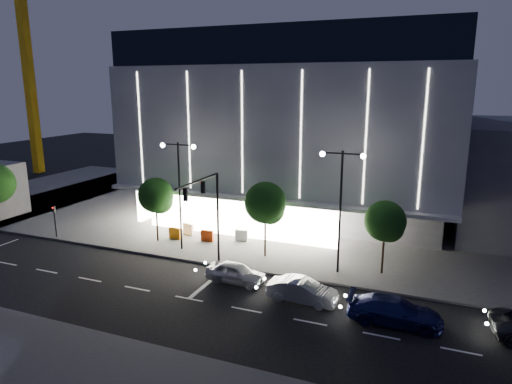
{
  "coord_description": "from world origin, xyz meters",
  "views": [
    {
      "loc": [
        15.99,
        -24.86,
        13.32
      ],
      "look_at": [
        2.75,
        8.19,
        5.0
      ],
      "focal_mm": 32.0,
      "sensor_mm": 36.0,
      "label": 1
    }
  ],
  "objects_px": {
    "street_lamp_west": "(179,180)",
    "car_lead": "(236,273)",
    "barrier_a": "(175,233)",
    "street_lamp_east": "(341,194)",
    "barrier_b": "(188,229)",
    "tree_mid": "(266,205)",
    "car_second": "(302,291)",
    "barrier_d": "(241,235)",
    "tower_crane": "(30,35)",
    "tree_left": "(156,197)",
    "ped_signal_far": "(55,218)",
    "car_third": "(395,311)",
    "traffic_mast": "(208,204)",
    "barrier_c": "(207,236)",
    "tree_right": "(385,223)"
  },
  "relations": [
    {
      "from": "ped_signal_far",
      "to": "tree_left",
      "type": "relative_size",
      "value": 0.52
    },
    {
      "from": "tower_crane",
      "to": "barrier_a",
      "type": "xyz_separation_m",
      "value": [
        36.06,
        -20.02,
        -19.86
      ]
    },
    {
      "from": "car_lead",
      "to": "car_second",
      "type": "distance_m",
      "value": 5.16
    },
    {
      "from": "tree_right",
      "to": "barrier_c",
      "type": "xyz_separation_m",
      "value": [
        -14.92,
        1.37,
        -3.23
      ]
    },
    {
      "from": "street_lamp_west",
      "to": "barrier_d",
      "type": "height_order",
      "value": "street_lamp_west"
    },
    {
      "from": "barrier_a",
      "to": "car_second",
      "type": "bearing_deg",
      "value": -27.15
    },
    {
      "from": "tree_mid",
      "to": "car_second",
      "type": "xyz_separation_m",
      "value": [
        4.8,
        -6.19,
        -3.6
      ]
    },
    {
      "from": "ped_signal_far",
      "to": "tree_left",
      "type": "distance_m",
      "value": 9.61
    },
    {
      "from": "tower_crane",
      "to": "tree_left",
      "type": "height_order",
      "value": "tower_crane"
    },
    {
      "from": "tower_crane",
      "to": "barrier_b",
      "type": "xyz_separation_m",
      "value": [
        36.51,
        -18.49,
        -19.86
      ]
    },
    {
      "from": "traffic_mast",
      "to": "ped_signal_far",
      "type": "distance_m",
      "value": 16.35
    },
    {
      "from": "street_lamp_east",
      "to": "barrier_b",
      "type": "bearing_deg",
      "value": 166.3
    },
    {
      "from": "car_third",
      "to": "car_lead",
      "type": "bearing_deg",
      "value": 79.28
    },
    {
      "from": "tower_crane",
      "to": "tree_left",
      "type": "relative_size",
      "value": 5.59
    },
    {
      "from": "tree_mid",
      "to": "car_second",
      "type": "relative_size",
      "value": 1.38
    },
    {
      "from": "traffic_mast",
      "to": "car_second",
      "type": "height_order",
      "value": "traffic_mast"
    },
    {
      "from": "tower_crane",
      "to": "street_lamp_east",
      "type": "bearing_deg",
      "value": -23.37
    },
    {
      "from": "tree_mid",
      "to": "barrier_d",
      "type": "bearing_deg",
      "value": 141.26
    },
    {
      "from": "barrier_a",
      "to": "barrier_b",
      "type": "distance_m",
      "value": 1.6
    },
    {
      "from": "barrier_b",
      "to": "street_lamp_west",
      "type": "bearing_deg",
      "value": -55.39
    },
    {
      "from": "street_lamp_east",
      "to": "barrier_a",
      "type": "height_order",
      "value": "street_lamp_east"
    },
    {
      "from": "car_second",
      "to": "barrier_d",
      "type": "relative_size",
      "value": 4.05
    },
    {
      "from": "ped_signal_far",
      "to": "tower_crane",
      "type": "relative_size",
      "value": 0.09
    },
    {
      "from": "tower_crane",
      "to": "tree_left",
      "type": "distance_m",
      "value": 43.96
    },
    {
      "from": "car_second",
      "to": "barrier_a",
      "type": "xyz_separation_m",
      "value": [
        -13.69,
        7.16,
        -0.08
      ]
    },
    {
      "from": "car_third",
      "to": "barrier_a",
      "type": "height_order",
      "value": "car_third"
    },
    {
      "from": "traffic_mast",
      "to": "tower_crane",
      "type": "xyz_separation_m",
      "value": [
        -41.92,
        24.66,
        15.48
      ]
    },
    {
      "from": "barrier_a",
      "to": "car_lead",
      "type": "bearing_deg",
      "value": -34.76
    },
    {
      "from": "street_lamp_west",
      "to": "car_second",
      "type": "height_order",
      "value": "street_lamp_west"
    },
    {
      "from": "tower_crane",
      "to": "tree_right",
      "type": "height_order",
      "value": "tower_crane"
    },
    {
      "from": "car_lead",
      "to": "barrier_c",
      "type": "relative_size",
      "value": 3.86
    },
    {
      "from": "street_lamp_west",
      "to": "car_lead",
      "type": "xyz_separation_m",
      "value": [
        6.78,
        -4.11,
        -5.23
      ]
    },
    {
      "from": "tree_right",
      "to": "barrier_a",
      "type": "distance_m",
      "value": 18.21
    },
    {
      "from": "street_lamp_east",
      "to": "barrier_b",
      "type": "relative_size",
      "value": 8.18
    },
    {
      "from": "traffic_mast",
      "to": "car_lead",
      "type": "xyz_separation_m",
      "value": [
        2.78,
        -1.45,
        -4.3
      ]
    },
    {
      "from": "ped_signal_far",
      "to": "barrier_d",
      "type": "distance_m",
      "value": 16.67
    },
    {
      "from": "street_lamp_west",
      "to": "car_third",
      "type": "relative_size",
      "value": 1.69
    },
    {
      "from": "tree_mid",
      "to": "tree_right",
      "type": "bearing_deg",
      "value": -0.0
    },
    {
      "from": "tower_crane",
      "to": "barrier_b",
      "type": "distance_m",
      "value": 45.49
    },
    {
      "from": "tree_mid",
      "to": "car_second",
      "type": "height_order",
      "value": "tree_mid"
    },
    {
      "from": "street_lamp_east",
      "to": "car_third",
      "type": "relative_size",
      "value": 1.69
    },
    {
      "from": "tree_left",
      "to": "barrier_d",
      "type": "relative_size",
      "value": 5.2
    },
    {
      "from": "barrier_a",
      "to": "tower_crane",
      "type": "bearing_deg",
      "value": 151.42
    },
    {
      "from": "tree_mid",
      "to": "car_lead",
      "type": "distance_m",
      "value": 6.28
    },
    {
      "from": "tree_left",
      "to": "street_lamp_east",
      "type": "bearing_deg",
      "value": -3.65
    },
    {
      "from": "traffic_mast",
      "to": "barrier_d",
      "type": "bearing_deg",
      "value": 91.63
    },
    {
      "from": "ped_signal_far",
      "to": "barrier_b",
      "type": "distance_m",
      "value": 11.79
    },
    {
      "from": "street_lamp_west",
      "to": "car_lead",
      "type": "height_order",
      "value": "street_lamp_west"
    },
    {
      "from": "tree_mid",
      "to": "barrier_a",
      "type": "bearing_deg",
      "value": 173.81
    },
    {
      "from": "traffic_mast",
      "to": "car_second",
      "type": "distance_m",
      "value": 9.27
    }
  ]
}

